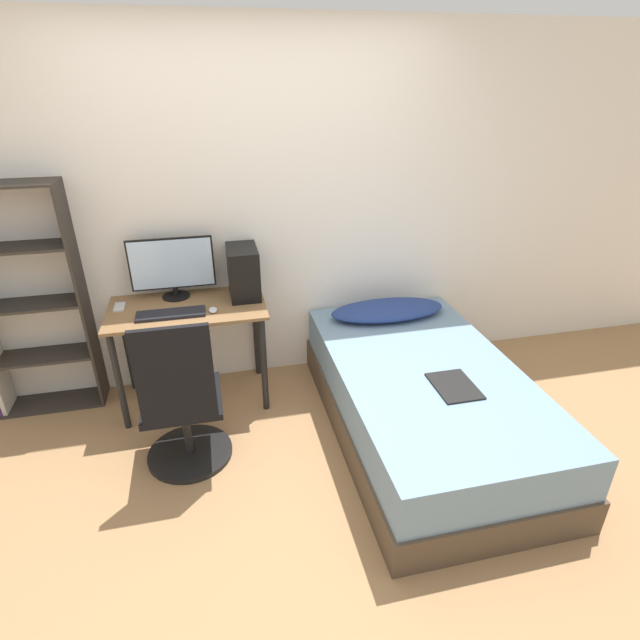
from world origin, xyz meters
TOP-DOWN VIEW (x-y plane):
  - ground_plane at (0.00, 0.00)m, footprint 14.00×14.00m
  - wall_back at (0.00, 1.48)m, footprint 8.00×0.05m
  - desk at (-0.50, 1.16)m, footprint 1.04×0.58m
  - bookshelf at (-1.63, 1.33)m, footprint 0.74×0.26m
  - office_chair at (-0.56, 0.48)m, footprint 0.52×0.52m
  - bed at (0.95, 0.45)m, footprint 1.15×2.01m
  - pillow at (0.95, 1.19)m, footprint 0.87×0.36m
  - magazine at (1.02, 0.21)m, footprint 0.24×0.32m
  - monitor at (-0.57, 1.35)m, footprint 0.57×0.19m
  - keyboard at (-0.60, 1.05)m, footprint 0.44×0.15m
  - pc_tower at (-0.10, 1.27)m, footprint 0.20×0.33m
  - mouse at (-0.33, 1.05)m, footprint 0.06×0.09m
  - phone at (-0.94, 1.25)m, footprint 0.07×0.14m

SIDE VIEW (x-z plane):
  - ground_plane at x=0.00m, z-range 0.00..0.00m
  - bed at x=0.95m, z-range 0.00..0.49m
  - office_chair at x=-0.56m, z-range -0.12..0.89m
  - magazine at x=1.02m, z-range 0.49..0.51m
  - pillow at x=0.95m, z-range 0.49..0.60m
  - desk at x=-0.50m, z-range 0.25..1.00m
  - bookshelf at x=-1.63m, z-range -0.06..1.52m
  - phone at x=-0.94m, z-range 0.74..0.75m
  - keyboard at x=-0.60m, z-range 0.74..0.76m
  - mouse at x=-0.33m, z-range 0.74..0.76m
  - pc_tower at x=-0.10m, z-range 0.74..1.09m
  - monitor at x=-0.57m, z-range 0.76..1.19m
  - wall_back at x=0.00m, z-range 0.00..2.50m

